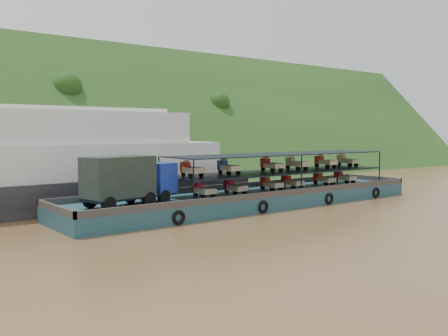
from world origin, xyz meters
TOP-DOWN VIEW (x-y plane):
  - ground at (0.00, 0.00)m, footprint 160.00×160.00m
  - hillside at (0.00, 36.00)m, footprint 140.00×39.60m
  - cargo_barge at (-2.63, -0.38)m, footprint 35.00×7.18m
  - passenger_ferry at (-18.75, 10.00)m, footprint 42.55×10.88m

SIDE VIEW (x-z plane):
  - ground at x=0.00m, z-range 0.00..0.00m
  - hillside at x=0.00m, z-range -19.80..19.80m
  - cargo_barge at x=-2.63m, z-range -1.21..3.60m
  - passenger_ferry at x=-18.75m, z-range -0.58..8.03m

